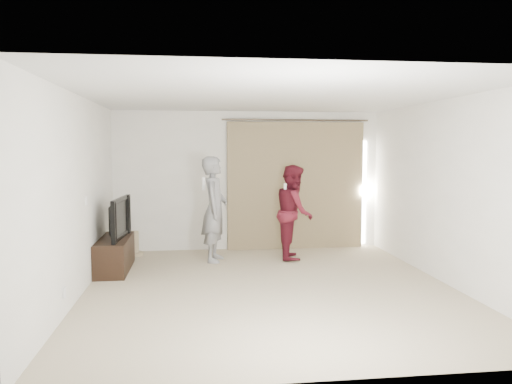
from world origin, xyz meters
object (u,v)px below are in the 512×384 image
Objects in this scene: tv at (114,218)px; tv_console at (115,254)px; person_man at (215,209)px; person_woman at (294,212)px.

tv_console is at bearing 0.00° from tv.
tv is (0.00, 0.00, 0.57)m from tv_console.
person_man is at bearing 16.31° from tv_console.
tv is 1.65m from person_man.
person_man is 1.09× the size of person_woman.
tv is 0.68× the size of person_woman.
tv_console is 3.05m from person_woman.
person_man is (1.59, 0.46, 0.63)m from tv_console.
person_woman is at bearing -75.65° from tv.
person_woman is (1.37, 0.03, -0.07)m from person_man.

